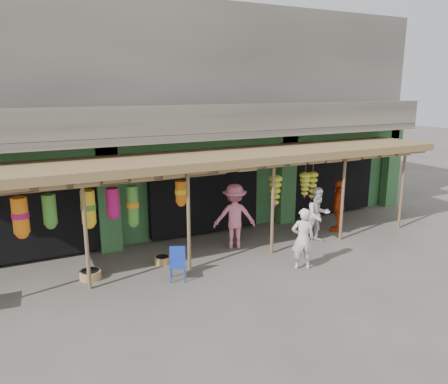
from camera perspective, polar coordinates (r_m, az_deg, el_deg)
name	(u,v)px	position (r m, az deg, el deg)	size (l,w,h in m)	color
ground	(237,257)	(12.22, 1.71, -8.43)	(80.00, 80.00, 0.00)	#514C47
building	(173,122)	(15.82, -6.73, 9.10)	(16.40, 6.80, 7.00)	gray
awning	(219,161)	(12.14, -0.67, 4.08)	(14.00, 2.70, 2.79)	brown
blue_chair	(177,262)	(10.78, -6.09, -9.02)	(0.50, 0.50, 0.80)	#1938A6
basket_mid	(90,275)	(11.35, -17.06, -10.28)	(0.53, 0.53, 0.20)	#A08047
basket_right	(162,260)	(11.84, -8.04, -8.79)	(0.42, 0.42, 0.19)	olive
person_front	(303,239)	(11.37, 10.26, -6.02)	(0.59, 0.39, 1.61)	silver
person_right	(318,215)	(13.36, 12.14, -2.96)	(0.82, 0.64, 1.69)	silver
person_vendor	(338,206)	(14.57, 14.70, -1.74)	(0.99, 0.41, 1.68)	#C14012
person_shopper	(235,216)	(12.62, 1.38, -3.17)	(1.22, 0.70, 1.89)	#D7728A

